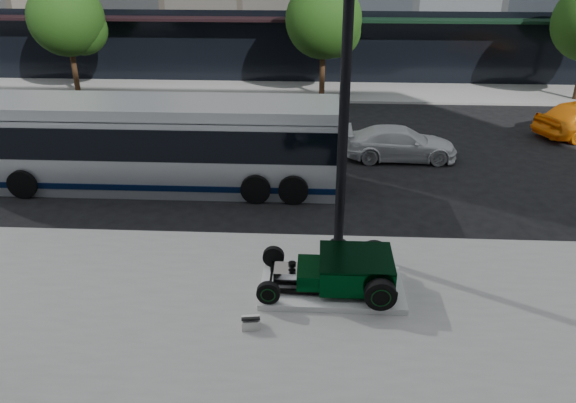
# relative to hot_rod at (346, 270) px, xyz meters

# --- Properties ---
(ground) EXTENTS (120.00, 120.00, 0.00)m
(ground) POSITION_rel_hot_rod_xyz_m (-1.52, 4.70, -0.70)
(ground) COLOR black
(ground) RESTS_ON ground
(sidewalk_far) EXTENTS (70.00, 4.00, 0.12)m
(sidewalk_far) POSITION_rel_hot_rod_xyz_m (-1.52, 18.70, -0.64)
(sidewalk_far) COLOR gray
(sidewalk_far) RESTS_ON ground
(street_trees) EXTENTS (29.80, 3.80, 5.70)m
(street_trees) POSITION_rel_hot_rod_xyz_m (-0.38, 17.77, 3.07)
(street_trees) COLOR black
(street_trees) RESTS_ON sidewalk_far
(display_plinth) EXTENTS (3.40, 1.80, 0.15)m
(display_plinth) POSITION_rel_hot_rod_xyz_m (-0.33, -0.00, -0.50)
(display_plinth) COLOR silver
(display_plinth) RESTS_ON sidewalk_near
(hot_rod) EXTENTS (3.22, 2.00, 0.81)m
(hot_rod) POSITION_rel_hot_rod_xyz_m (0.00, 0.00, 0.00)
(hot_rod) COLOR black
(hot_rod) RESTS_ON display_plinth
(info_plaque) EXTENTS (0.44, 0.35, 0.31)m
(info_plaque) POSITION_rel_hot_rod_xyz_m (-2.11, -1.47, -0.45)
(info_plaque) COLOR silver
(info_plaque) RESTS_ON sidewalk_near
(lamppost) EXTENTS (0.46, 0.46, 8.43)m
(lamppost) POSITION_rel_hot_rod_xyz_m (-0.12, 1.97, 3.32)
(lamppost) COLOR black
(lamppost) RESTS_ON sidewalk_near
(transit_bus) EXTENTS (12.12, 2.88, 2.92)m
(transit_bus) POSITION_rel_hot_rod_xyz_m (-6.05, 6.26, 0.79)
(transit_bus) COLOR silver
(transit_bus) RESTS_ON ground
(white_sedan) EXTENTS (4.26, 1.77, 1.23)m
(white_sedan) POSITION_rel_hot_rod_xyz_m (2.43, 9.12, -0.08)
(white_sedan) COLOR white
(white_sedan) RESTS_ON ground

